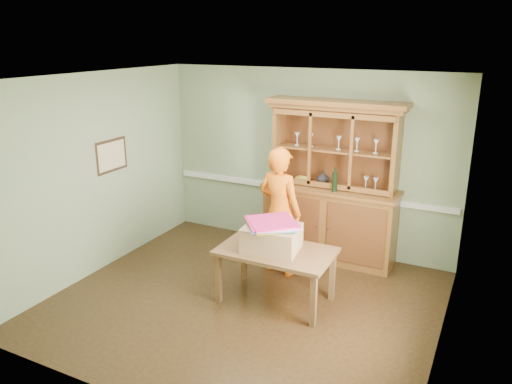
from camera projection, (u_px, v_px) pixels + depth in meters
The scene contains 14 objects.
floor at pixel (245, 302), 6.15m from camera, with size 4.50×4.50×0.00m, color #402B14.
ceiling at pixel (243, 78), 5.34m from camera, with size 4.50×4.50×0.00m, color white.
wall_back at pixel (307, 161), 7.45m from camera, with size 4.50×4.50×0.00m, color gray.
wall_left at pixel (97, 175), 6.71m from camera, with size 4.00×4.00×0.00m, color gray.
wall_right at pixel (451, 231), 4.79m from camera, with size 4.00×4.00×0.00m, color gray.
wall_front at pixel (129, 267), 4.04m from camera, with size 4.50×4.50×0.00m, color gray.
chair_rail at pixel (305, 190), 7.57m from camera, with size 4.41×0.05×0.08m, color silver.
framed_map at pixel (112, 156), 6.90m from camera, with size 0.03×0.60×0.46m.
window_panel at pixel (447, 226), 4.50m from camera, with size 0.03×0.96×1.36m.
china_hutch at pixel (331, 205), 7.19m from camera, with size 1.96×0.65×2.30m.
dining_table at pixel (276, 256), 6.01m from camera, with size 1.37×0.83×0.68m.
cardboard_box at pixel (272, 238), 5.94m from camera, with size 0.64×0.51×0.30m, color tan.
kite_stack at pixel (272, 224), 5.90m from camera, with size 0.75×0.75×0.05m.
person at pixel (280, 211), 6.70m from camera, with size 0.64×0.42×1.76m, color orange.
Camera 1 is at (2.57, -4.82, 3.14)m, focal length 35.00 mm.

